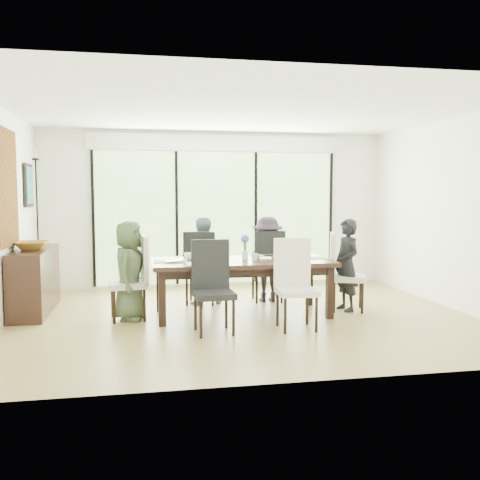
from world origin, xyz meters
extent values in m
cube|color=olive|center=(0.00, 0.00, -0.01)|extent=(6.00, 5.00, 0.01)
cube|color=white|center=(0.00, 0.00, 2.71)|extent=(6.00, 5.00, 0.01)
cube|color=white|center=(0.00, 2.51, 1.35)|extent=(6.00, 0.02, 2.70)
cube|color=silver|center=(0.00, -2.51, 1.35)|extent=(6.00, 0.02, 2.70)
cube|color=beige|center=(3.01, 0.00, 1.35)|extent=(0.02, 5.00, 2.70)
cube|color=#598C3F|center=(0.00, 2.47, 1.20)|extent=(4.20, 0.02, 2.30)
cube|color=white|center=(0.00, 2.46, 2.50)|extent=(4.40, 0.06, 0.28)
cube|color=black|center=(-2.10, 2.46, 1.20)|extent=(0.05, 0.04, 2.30)
cube|color=black|center=(-0.70, 2.46, 1.20)|extent=(0.05, 0.04, 2.30)
cube|color=black|center=(0.70, 2.46, 1.20)|extent=(0.05, 0.04, 2.30)
cube|color=black|center=(2.10, 2.46, 1.20)|extent=(0.05, 0.04, 2.30)
cube|color=brown|center=(0.00, 3.40, -0.05)|extent=(6.00, 1.80, 0.10)
cube|color=#4F3622|center=(0.00, 4.20, 0.55)|extent=(6.00, 0.08, 0.06)
sphere|color=#14380F|center=(-1.80, 5.20, 1.44)|extent=(3.20, 3.20, 3.20)
sphere|color=#14380F|center=(0.40, 5.80, 1.80)|extent=(4.00, 4.00, 4.00)
sphere|color=#14380F|center=(2.20, 5.00, 1.26)|extent=(2.80, 2.80, 2.80)
sphere|color=#14380F|center=(-0.60, 6.50, 1.62)|extent=(3.60, 3.60, 3.60)
cube|color=black|center=(0.00, 0.12, 0.71)|extent=(2.38, 1.09, 0.06)
cube|color=black|center=(0.00, 0.12, 0.62)|extent=(2.18, 0.89, 0.10)
cube|color=black|center=(-1.08, -0.31, 0.34)|extent=(0.09, 0.09, 0.68)
cube|color=black|center=(1.08, -0.31, 0.34)|extent=(0.09, 0.09, 0.68)
cube|color=black|center=(-1.08, 0.55, 0.34)|extent=(0.09, 0.09, 0.68)
cube|color=black|center=(1.08, 0.55, 0.34)|extent=(0.09, 0.09, 0.68)
imported|color=#3F4E34|center=(-1.48, 0.12, 0.64)|extent=(0.51, 0.67, 1.28)
imported|color=black|center=(1.48, 0.12, 0.64)|extent=(0.47, 0.65, 1.28)
imported|color=slate|center=(-0.45, 0.95, 0.64)|extent=(0.65, 0.47, 1.28)
imported|color=#291F2E|center=(0.55, 0.95, 0.64)|extent=(0.60, 0.39, 1.28)
cube|color=#90B340|center=(-0.95, 0.12, 0.75)|extent=(0.44, 0.32, 0.01)
cube|color=#77A63B|center=(0.95, 0.12, 0.75)|extent=(0.44, 0.32, 0.01)
cube|color=#8DAA3C|center=(-0.45, 0.52, 0.75)|extent=(0.44, 0.32, 0.01)
cube|color=#82A33A|center=(0.55, 0.52, 0.75)|extent=(0.44, 0.32, 0.01)
cube|color=white|center=(-0.55, -0.18, 0.75)|extent=(0.44, 0.32, 0.01)
cube|color=black|center=(-0.35, 0.47, 0.76)|extent=(0.26, 0.18, 0.01)
cube|color=black|center=(0.50, 0.47, 0.75)|extent=(0.24, 0.17, 0.01)
cube|color=white|center=(0.70, 0.07, 0.75)|extent=(0.30, 0.22, 0.00)
cube|color=white|center=(-0.55, -0.18, 0.76)|extent=(0.26, 0.26, 0.02)
cube|color=orange|center=(-0.55, -0.18, 0.78)|extent=(0.20, 0.20, 0.01)
cylinder|color=silver|center=(0.05, 0.17, 0.80)|extent=(0.08, 0.08, 0.12)
cylinder|color=#337226|center=(0.05, 0.17, 0.92)|extent=(0.04, 0.04, 0.16)
sphere|color=#514CBE|center=(0.05, 0.17, 1.02)|extent=(0.11, 0.11, 0.11)
imported|color=silver|center=(-0.85, 0.02, 0.76)|extent=(0.39, 0.36, 0.03)
imported|color=white|center=(-0.70, 0.27, 0.79)|extent=(0.17, 0.17, 0.10)
imported|color=white|center=(0.15, 0.02, 0.79)|extent=(0.12, 0.12, 0.09)
imported|color=white|center=(0.80, 0.22, 0.79)|extent=(0.17, 0.17, 0.10)
imported|color=white|center=(0.25, 0.17, 0.75)|extent=(0.19, 0.24, 0.02)
cube|color=black|center=(-2.76, 0.81, 0.44)|extent=(0.44, 1.55, 0.87)
imported|color=brown|center=(-2.76, 0.71, 0.93)|extent=(0.46, 0.46, 0.11)
cylinder|color=black|center=(-2.76, 1.16, 0.89)|extent=(0.10, 0.10, 0.04)
cylinder|color=black|center=(-2.76, 1.16, 1.51)|extent=(0.02, 0.02, 1.21)
cylinder|color=black|center=(-2.76, 1.16, 2.11)|extent=(0.10, 0.10, 0.03)
cylinder|color=silver|center=(-2.76, 1.16, 2.17)|extent=(0.03, 0.03, 0.10)
cube|color=brown|center=(-2.97, 0.40, 1.70)|extent=(0.02, 1.00, 1.50)
cube|color=black|center=(-2.97, 1.70, 1.75)|extent=(0.03, 0.55, 0.65)
cube|color=#1C575A|center=(-2.95, 1.70, 1.75)|extent=(0.01, 0.45, 0.55)
camera|label=1|loc=(-1.33, -6.82, 1.63)|focal=40.00mm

